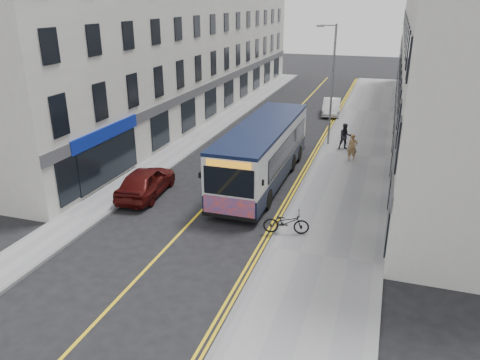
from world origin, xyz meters
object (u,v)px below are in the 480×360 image
Objects in this scene: pedestrian_near at (352,148)px; pedestrian_far at (345,136)px; streetlamp at (331,81)px; car_maroon at (146,181)px; city_bus at (263,151)px; bicycle at (286,222)px; car_white at (332,107)px.

pedestrian_near is 0.95× the size of pedestrian_far.
car_maroon is (-7.57, -11.75, -3.62)m from streetlamp.
city_bus is at bearing -106.51° from streetlamp.
pedestrian_near is (4.35, 4.92, -0.84)m from city_bus.
city_bus is 6.62m from pedestrian_near.
pedestrian_far is at bearing -16.38° from bicycle.
car_white is (-0.97, 9.35, -3.70)m from streetlamp.
pedestrian_far is (1.05, 12.91, 0.36)m from bicycle.
streetlamp is at bearing -127.57° from car_maroon.
streetlamp is 1.78× the size of car_maroon.
streetlamp is 5.06m from pedestrian_near.
city_bus is (-2.39, -8.07, -2.59)m from streetlamp.
bicycle is (0.23, -13.85, -3.75)m from streetlamp.
car_white is at bearing -112.16° from car_maroon.
car_white is (1.42, 17.42, -1.11)m from city_bus.
car_white is at bearing 89.74° from pedestrian_near.
pedestrian_near is at bearing 48.48° from city_bus.
bicycle is 12.96m from pedestrian_far.
car_maroon reaches higher than car_white.
car_white is (-1.20, 23.20, 0.05)m from bicycle.
pedestrian_far is 0.39× the size of car_maroon.
car_white is 22.11m from car_maroon.
city_bus is at bearing -100.02° from car_white.
pedestrian_near is 12.84m from car_maroon.
pedestrian_far is 10.54m from car_white.
streetlamp is at bearing 124.65° from pedestrian_far.
pedestrian_near is at bearing -58.14° from streetlamp.
city_bus is at bearing -136.26° from pedestrian_far.
streetlamp is 14.44m from car_maroon.
pedestrian_far is (1.28, -0.94, -3.39)m from streetlamp.
car_maroon is at bearing -112.72° from car_white.
streetlamp is 8.81m from city_bus.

